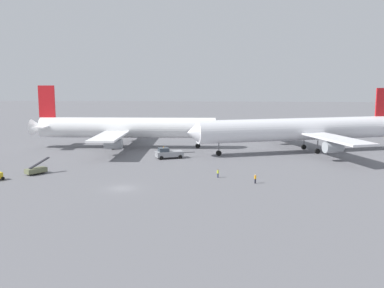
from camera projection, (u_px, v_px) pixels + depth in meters
ground_plane at (122, 188)px, 72.52m from camera, size 600.00×600.00×0.00m
airliner_at_gate_left at (126, 128)px, 115.19m from camera, size 52.75×43.63×16.77m
airliner_being_pushed at (300, 130)px, 108.26m from camera, size 56.73×46.51×16.14m
pushback_tug at (168, 153)px, 100.13m from camera, size 9.36×4.94×2.86m
gse_belt_loader_portside at (36, 170)px, 83.37m from camera, size 3.94×4.69×3.02m
ground_crew_marshaller_foreground at (218, 173)px, 80.42m from camera, size 0.36×0.36×1.59m
ground_crew_wing_walker_right at (255, 179)px, 75.88m from camera, size 0.36×0.36×1.66m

